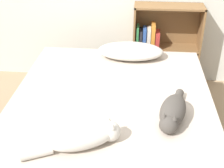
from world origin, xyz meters
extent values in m
plane|color=#997F60|center=(0.00, 0.00, 0.00)|extent=(8.00, 8.00, 0.00)
cube|color=brown|center=(0.00, 0.00, 0.17)|extent=(1.59, 2.09, 0.34)
cube|color=#C1B2A3|center=(0.00, 0.00, 0.45)|extent=(1.54, 2.03, 0.22)
ellipsoid|color=beige|center=(0.12, 0.85, 0.63)|extent=(0.62, 0.34, 0.14)
ellipsoid|color=beige|center=(-0.13, -0.44, 0.63)|extent=(0.45, 0.33, 0.13)
sphere|color=beige|center=(0.04, -0.36, 0.63)|extent=(0.13, 0.13, 0.13)
cone|color=beige|center=(0.02, -0.33, 0.70)|extent=(0.04, 0.04, 0.03)
cone|color=beige|center=(0.05, -0.40, 0.70)|extent=(0.04, 0.04, 0.03)
cylinder|color=beige|center=(-0.38, -0.56, 0.59)|extent=(0.20, 0.14, 0.06)
ellipsoid|color=#47423D|center=(0.44, -0.12, 0.64)|extent=(0.26, 0.39, 0.15)
sphere|color=#47423D|center=(0.40, -0.27, 0.63)|extent=(0.12, 0.12, 0.12)
cone|color=#47423D|center=(0.43, -0.28, 0.70)|extent=(0.04, 0.04, 0.03)
cone|color=#47423D|center=(0.37, -0.26, 0.70)|extent=(0.04, 0.04, 0.03)
cylinder|color=#47423D|center=(0.50, 0.12, 0.59)|extent=(0.10, 0.17, 0.06)
cube|color=brown|center=(0.14, 1.33, 0.47)|extent=(0.02, 0.26, 0.94)
cube|color=brown|center=(0.85, 1.33, 0.47)|extent=(0.02, 0.26, 0.94)
cube|color=brown|center=(0.49, 1.33, 0.01)|extent=(0.72, 0.26, 0.02)
cube|color=brown|center=(0.49, 1.33, 0.93)|extent=(0.72, 0.26, 0.02)
cube|color=brown|center=(0.49, 1.33, 0.47)|extent=(0.68, 0.26, 0.02)
cube|color=brown|center=(0.49, 1.45, 0.47)|extent=(0.72, 0.02, 0.94)
cube|color=#337F47|center=(0.18, 1.29, 0.60)|extent=(0.02, 0.16, 0.24)
cube|color=#232328|center=(0.21, 1.29, 0.58)|extent=(0.03, 0.16, 0.20)
cube|color=#2D519E|center=(0.25, 1.29, 0.59)|extent=(0.04, 0.16, 0.22)
cube|color=beige|center=(0.30, 1.29, 0.59)|extent=(0.04, 0.16, 0.22)
cube|color=orange|center=(0.34, 1.29, 0.61)|extent=(0.04, 0.16, 0.27)
cube|color=#B7332D|center=(0.39, 1.29, 0.57)|extent=(0.04, 0.16, 0.19)
camera|label=1|loc=(0.18, -1.88, 1.87)|focal=50.00mm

